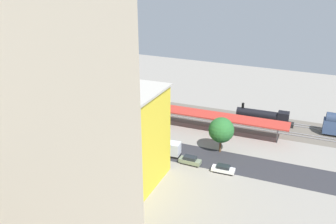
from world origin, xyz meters
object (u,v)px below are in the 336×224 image
(construction_building, at_px, (71,137))
(street_tree_1, at_px, (69,104))
(box_truck_0, at_px, (126,143))
(locomotive, at_px, (265,117))
(street_tree_2, at_px, (111,109))
(street_tree_4, at_px, (143,119))
(traffic_light, at_px, (165,142))
(parked_car_2, at_px, (158,153))
(parked_car_1, at_px, (190,161))
(parked_car_3, at_px, (127,147))
(box_truck_2, at_px, (121,136))
(platform_canopy_near, at_px, (184,111))
(parked_car_4, at_px, (99,140))
(box_truck_1, at_px, (158,147))
(street_tree_3, at_px, (117,112))
(parked_car_0, at_px, (223,169))
(street_tree_0, at_px, (221,130))

(construction_building, height_order, street_tree_1, construction_building)
(box_truck_0, bearing_deg, street_tree_1, -19.45)
(locomotive, height_order, street_tree_2, street_tree_2)
(street_tree_4, relative_size, traffic_light, 1.01)
(parked_car_2, bearing_deg, parked_car_1, 178.95)
(parked_car_1, relative_size, construction_building, 0.15)
(parked_car_3, height_order, box_truck_2, box_truck_2)
(platform_canopy_near, xyz_separation_m, box_truck_2, (9.86, 15.45, -2.58))
(locomotive, bearing_deg, parked_car_4, 42.08)
(parked_car_1, relative_size, box_truck_1, 0.46)
(parked_car_4, bearing_deg, street_tree_4, -132.12)
(parked_car_3, distance_m, box_truck_0, 1.03)
(box_truck_2, bearing_deg, box_truck_0, 138.81)
(platform_canopy_near, xyz_separation_m, construction_building, (9.15, 32.95, 4.80))
(platform_canopy_near, relative_size, street_tree_2, 7.28)
(street_tree_1, distance_m, street_tree_3, 15.30)
(parked_car_3, distance_m, street_tree_2, 14.64)
(traffic_light, bearing_deg, parked_car_2, -34.11)
(parked_car_2, xyz_separation_m, box_truck_0, (8.01, 0.64, 0.97))
(construction_building, distance_m, traffic_light, 19.33)
(locomotive, distance_m, box_truck_2, 39.74)
(parked_car_0, bearing_deg, construction_building, 30.14)
(parked_car_2, bearing_deg, street_tree_3, -26.85)
(box_truck_0, bearing_deg, traffic_light, 174.52)
(locomotive, bearing_deg, platform_canopy_near, 31.71)
(box_truck_0, distance_m, box_truck_1, 7.70)
(street_tree_2, height_order, street_tree_4, street_tree_2)
(box_truck_0, distance_m, street_tree_4, 8.85)
(street_tree_0, bearing_deg, street_tree_2, -1.52)
(box_truck_0, height_order, box_truck_2, box_truck_0)
(parked_car_2, height_order, street_tree_4, street_tree_4)
(parked_car_4, xyz_separation_m, street_tree_1, (15.92, -8.27, 4.01))
(locomotive, height_order, street_tree_3, street_tree_3)
(box_truck_1, bearing_deg, platform_canopy_near, -86.64)
(construction_building, xyz_separation_m, box_truck_2, (0.72, -17.50, -7.38))
(parked_car_0, distance_m, parked_car_1, 7.40)
(box_truck_2, bearing_deg, street_tree_0, -165.98)
(parked_car_3, xyz_separation_m, street_tree_0, (-19.73, -8.45, 4.68))
(parked_car_1, bearing_deg, parked_car_3, 0.96)
(box_truck_0, bearing_deg, street_tree_3, -46.89)
(platform_canopy_near, distance_m, box_truck_0, 19.66)
(platform_canopy_near, bearing_deg, box_truck_1, 93.36)
(box_truck_0, relative_size, street_tree_3, 1.13)
(traffic_light, bearing_deg, street_tree_0, -134.01)
(locomotive, height_order, construction_building, construction_building)
(box_truck_1, bearing_deg, street_tree_1, -12.10)
(box_truck_0, bearing_deg, street_tree_4, -88.56)
(platform_canopy_near, distance_m, parked_car_2, 18.13)
(parked_car_2, bearing_deg, street_tree_0, -145.63)
(parked_car_2, bearing_deg, parked_car_4, 2.06)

